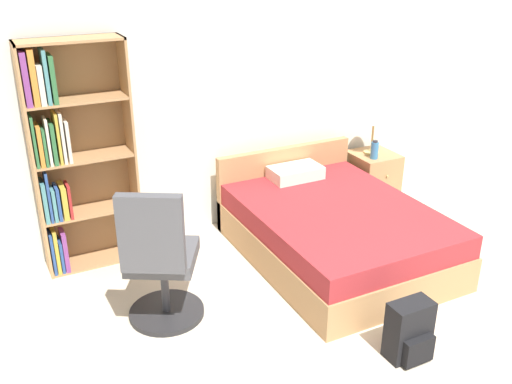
# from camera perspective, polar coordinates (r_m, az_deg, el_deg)

# --- Properties ---
(wall_back) EXTENTS (9.00, 0.06, 2.60)m
(wall_back) POSITION_cam_1_polar(r_m,az_deg,el_deg) (5.48, -1.42, 9.92)
(wall_back) COLOR silver
(wall_back) RESTS_ON ground_plane
(bookshelf) EXTENTS (0.82, 0.30, 1.94)m
(bookshelf) POSITION_cam_1_polar(r_m,az_deg,el_deg) (4.90, -18.22, 3.42)
(bookshelf) COLOR #AD7F51
(bookshelf) RESTS_ON ground_plane
(bed) EXTENTS (1.45, 1.96, 0.75)m
(bed) POSITION_cam_1_polar(r_m,az_deg,el_deg) (5.14, 7.62, -3.67)
(bed) COLOR #AD7F51
(bed) RESTS_ON ground_plane
(office_chair) EXTENTS (0.67, 0.71, 1.12)m
(office_chair) POSITION_cam_1_polar(r_m,az_deg,el_deg) (4.15, -9.58, -7.06)
(office_chair) COLOR #232326
(office_chair) RESTS_ON ground_plane
(nightstand) EXTENTS (0.45, 0.48, 0.56)m
(nightstand) POSITION_cam_1_polar(r_m,az_deg,el_deg) (6.24, 11.52, 1.35)
(nightstand) COLOR #AD7F51
(nightstand) RESTS_ON ground_plane
(table_lamp) EXTENTS (0.26, 0.26, 0.53)m
(table_lamp) POSITION_cam_1_polar(r_m,az_deg,el_deg) (6.02, 11.75, 7.57)
(table_lamp) COLOR tan
(table_lamp) RESTS_ON nightstand
(water_bottle) EXTENTS (0.08, 0.08, 0.19)m
(water_bottle) POSITION_cam_1_polar(r_m,az_deg,el_deg) (5.97, 11.78, 4.13)
(water_bottle) COLOR teal
(water_bottle) RESTS_ON nightstand
(backpack_black) EXTENTS (0.30, 0.23, 0.42)m
(backpack_black) POSITION_cam_1_polar(r_m,az_deg,el_deg) (4.09, 15.12, -13.34)
(backpack_black) COLOR black
(backpack_black) RESTS_ON ground_plane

